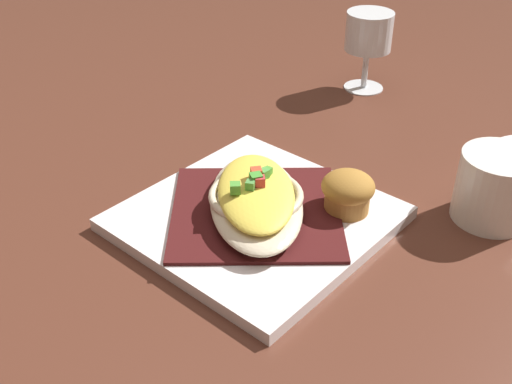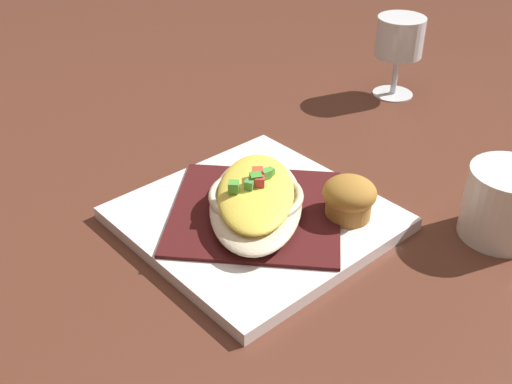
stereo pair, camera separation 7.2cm
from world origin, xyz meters
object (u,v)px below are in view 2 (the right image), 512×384
Objects in this scene: muffin at (349,198)px; coffee_mug at (505,207)px; square_plate at (256,218)px; stemmed_glass at (399,41)px; gratin_dish at (256,197)px.

coffee_mug reaches higher than muffin.
coffee_mug is at bearing 125.00° from muffin.
square_plate is at bearing -54.56° from coffee_mug.
stemmed_glass is at bearing -132.80° from coffee_mug.
gratin_dish is at bearing 7.31° from stemmed_glass.
square_plate is at bearing 7.32° from stemmed_glass.
gratin_dish is at bearing -54.57° from coffee_mug.
square_plate is 0.44m from stemmed_glass.
gratin_dish is at bearing -75.03° from square_plate.
stemmed_glass is (-0.37, -0.14, 0.05)m from muffin.
gratin_dish reaches higher than muffin.
coffee_mug is at bearing 47.20° from stemmed_glass.
gratin_dish is 2.15× the size of coffee_mug.
muffin is (-0.06, 0.09, 0.03)m from square_plate.
gratin_dish is 1.73× the size of stemmed_glass.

